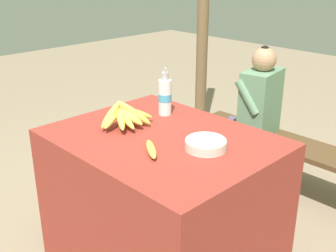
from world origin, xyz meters
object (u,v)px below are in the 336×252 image
(serving_bowl, at_px, (206,144))
(support_post_near, at_px, (203,12))
(water_bottle, at_px, (165,96))
(banana_bunch_ripe, at_px, (125,115))
(seated_vendor, at_px, (254,107))
(loose_banana_front, at_px, (151,149))
(wooden_bench, at_px, (294,151))

(serving_bowl, bearing_deg, support_post_near, 131.83)
(water_bottle, relative_size, support_post_near, 0.12)
(banana_bunch_ripe, height_order, serving_bowl, banana_bunch_ripe)
(seated_vendor, bearing_deg, loose_banana_front, 94.96)
(banana_bunch_ripe, height_order, seated_vendor, seated_vendor)
(water_bottle, bearing_deg, loose_banana_front, -50.95)
(banana_bunch_ripe, relative_size, seated_vendor, 0.30)
(water_bottle, bearing_deg, support_post_near, 124.04)
(banana_bunch_ripe, xyz_separation_m, seated_vendor, (-0.01, 1.22, -0.25))
(banana_bunch_ripe, bearing_deg, seated_vendor, 90.60)
(banana_bunch_ripe, distance_m, support_post_near, 1.93)
(seated_vendor, bearing_deg, wooden_bench, 177.10)
(loose_banana_front, bearing_deg, support_post_near, 125.24)
(serving_bowl, relative_size, wooden_bench, 0.12)
(water_bottle, relative_size, loose_banana_front, 1.48)
(water_bottle, height_order, seated_vendor, water_bottle)
(water_bottle, relative_size, seated_vendor, 0.26)
(serving_bowl, distance_m, wooden_bench, 1.27)
(serving_bowl, xyz_separation_m, loose_banana_front, (-0.15, -0.21, -0.01))
(water_bottle, relative_size, wooden_bench, 0.17)
(serving_bowl, relative_size, loose_banana_front, 1.06)
(water_bottle, xyz_separation_m, wooden_bench, (0.32, 0.97, -0.56))
(loose_banana_front, distance_m, wooden_bench, 1.46)
(serving_bowl, bearing_deg, seated_vendor, 113.69)
(support_post_near, bearing_deg, wooden_bench, -17.92)
(serving_bowl, height_order, seated_vendor, seated_vendor)
(seated_vendor, bearing_deg, serving_bowl, 104.08)
(serving_bowl, xyz_separation_m, support_post_near, (-1.41, 1.57, 0.36))
(loose_banana_front, relative_size, support_post_near, 0.08)
(wooden_bench, height_order, support_post_near, support_post_near)
(seated_vendor, relative_size, support_post_near, 0.45)
(loose_banana_front, height_order, wooden_bench, loose_banana_front)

